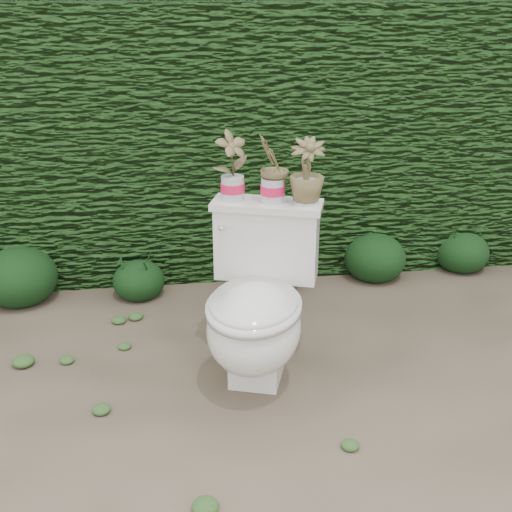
{
  "coord_description": "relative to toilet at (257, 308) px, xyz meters",
  "views": [
    {
      "loc": [
        -0.14,
        -2.46,
        1.67
      ],
      "look_at": [
        0.22,
        0.18,
        0.55
      ],
      "focal_mm": 45.0,
      "sensor_mm": 36.0,
      "label": 1
    }
  ],
  "objects": [
    {
      "name": "hedge",
      "position": [
        -0.2,
        1.56,
        0.44
      ],
      "size": [
        8.0,
        1.0,
        1.6
      ],
      "primitive_type": "cube",
      "color": "#27531B",
      "rests_on": "ground"
    },
    {
      "name": "liriope_clump_4",
      "position": [
        0.18,
        0.94,
        -0.18
      ],
      "size": [
        0.43,
        0.43,
        0.35
      ],
      "primitive_type": "ellipsoid",
      "color": "#153713",
      "rests_on": "ground"
    },
    {
      "name": "potted_plant_right",
      "position": [
        0.24,
        0.17,
        0.56
      ],
      "size": [
        0.17,
        0.17,
        0.28
      ],
      "primitive_type": "imported",
      "rotation": [
        0.0,
        0.0,
        -0.1
      ],
      "color": "#277F35",
      "rests_on": "toilet"
    },
    {
      "name": "liriope_clump_3",
      "position": [
        -0.57,
        0.94,
        -0.24
      ],
      "size": [
        0.3,
        0.3,
        0.24
      ],
      "primitive_type": "ellipsoid",
      "color": "#153713",
      "rests_on": "ground"
    },
    {
      "name": "liriope_clump_2",
      "position": [
        -1.24,
        0.97,
        -0.18
      ],
      "size": [
        0.43,
        0.43,
        0.34
      ],
      "primitive_type": "ellipsoid",
      "color": "#153713",
      "rests_on": "ground"
    },
    {
      "name": "potted_plant_center",
      "position": [
        0.1,
        0.22,
        0.57
      ],
      "size": [
        0.2,
        0.21,
        0.29
      ],
      "primitive_type": "imported",
      "rotation": [
        0.0,
        0.0,
        4.15
      ],
      "color": "#277F35",
      "rests_on": "toilet"
    },
    {
      "name": "liriope_clump_5",
      "position": [
        0.88,
        1.02,
        -0.2
      ],
      "size": [
        0.38,
        0.38,
        0.3
      ],
      "primitive_type": "ellipsoid",
      "color": "#153713",
      "rests_on": "ground"
    },
    {
      "name": "toilet",
      "position": [
        0.0,
        0.0,
        0.0
      ],
      "size": [
        0.64,
        0.79,
        0.78
      ],
      "rotation": [
        0.0,
        0.0,
        -0.32
      ],
      "color": "white",
      "rests_on": "ground"
    },
    {
      "name": "liriope_clump_6",
      "position": [
        1.47,
        1.07,
        -0.22
      ],
      "size": [
        0.34,
        0.34,
        0.27
      ],
      "primitive_type": "ellipsoid",
      "color": "#153713",
      "rests_on": "ground"
    },
    {
      "name": "potted_plant_left",
      "position": [
        -0.08,
        0.28,
        0.57
      ],
      "size": [
        0.19,
        0.17,
        0.3
      ],
      "primitive_type": "imported",
      "rotation": [
        0.0,
        0.0,
        0.5
      ],
      "color": "#277F35",
      "rests_on": "toilet"
    },
    {
      "name": "ground",
      "position": [
        -0.2,
        -0.04,
        -0.36
      ],
      "size": [
        60.0,
        60.0,
        0.0
      ],
      "primitive_type": "plane",
      "color": "#756651",
      "rests_on": "ground"
    }
  ]
}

